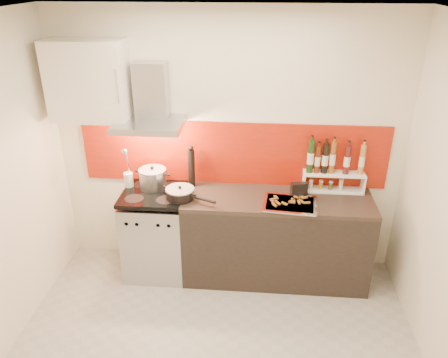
# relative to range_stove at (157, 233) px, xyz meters

# --- Properties ---
(floor) EXTENTS (3.40, 3.40, 0.00)m
(floor) POSITION_rel_range_stove_xyz_m (0.70, -1.10, -0.44)
(floor) COLOR #9E9991
(floor) RESTS_ON ground
(ceiling) EXTENTS (3.40, 2.80, 0.02)m
(ceiling) POSITION_rel_range_stove_xyz_m (0.70, -1.10, 2.16)
(ceiling) COLOR white
(ceiling) RESTS_ON back_wall
(back_wall) EXTENTS (3.40, 0.02, 2.60)m
(back_wall) POSITION_rel_range_stove_xyz_m (0.70, 0.30, 0.86)
(back_wall) COLOR silver
(back_wall) RESTS_ON ground
(backsplash) EXTENTS (3.00, 0.02, 0.64)m
(backsplash) POSITION_rel_range_stove_xyz_m (0.75, 0.29, 0.78)
(backsplash) COLOR maroon
(backsplash) RESTS_ON back_wall
(range_stove) EXTENTS (0.60, 0.60, 0.91)m
(range_stove) POSITION_rel_range_stove_xyz_m (0.00, 0.00, 0.00)
(range_stove) COLOR #B7B7BA
(range_stove) RESTS_ON ground
(counter) EXTENTS (1.80, 0.60, 0.90)m
(counter) POSITION_rel_range_stove_xyz_m (1.20, 0.00, 0.01)
(counter) COLOR black
(counter) RESTS_ON ground
(range_hood) EXTENTS (0.62, 0.50, 0.61)m
(range_hood) POSITION_rel_range_stove_xyz_m (0.00, 0.14, 1.30)
(range_hood) COLOR #B7B7BA
(range_hood) RESTS_ON back_wall
(upper_cabinet) EXTENTS (0.70, 0.35, 0.72)m
(upper_cabinet) POSITION_rel_range_stove_xyz_m (-0.55, 0.13, 1.51)
(upper_cabinet) COLOR white
(upper_cabinet) RESTS_ON back_wall
(stock_pot) EXTENTS (0.27, 0.27, 0.23)m
(stock_pot) POSITION_rel_range_stove_xyz_m (-0.02, 0.10, 0.57)
(stock_pot) COLOR #B7B7BA
(stock_pot) RESTS_ON range_stove
(saute_pan) EXTENTS (0.49, 0.31, 0.12)m
(saute_pan) POSITION_rel_range_stove_xyz_m (0.29, -0.09, 0.52)
(saute_pan) COLOR black
(saute_pan) RESTS_ON range_stove
(utensil_jar) EXTENTS (0.09, 0.14, 0.44)m
(utensil_jar) POSITION_rel_range_stove_xyz_m (-0.27, 0.10, 0.59)
(utensil_jar) COLOR silver
(utensil_jar) RESTS_ON range_stove
(pepper_mill) EXTENTS (0.07, 0.07, 0.43)m
(pepper_mill) POSITION_rel_range_stove_xyz_m (0.35, 0.19, 0.67)
(pepper_mill) COLOR black
(pepper_mill) RESTS_ON counter
(step_shelf) EXTENTS (0.59, 0.16, 0.51)m
(step_shelf) POSITION_rel_range_stove_xyz_m (1.70, 0.20, 0.69)
(step_shelf) COLOR white
(step_shelf) RESTS_ON counter
(caddy_box) EXTENTS (0.17, 0.11, 0.13)m
(caddy_box) POSITION_rel_range_stove_xyz_m (1.40, 0.08, 0.52)
(caddy_box) COLOR black
(caddy_box) RESTS_ON counter
(baking_tray) EXTENTS (0.52, 0.42, 0.03)m
(baking_tray) POSITION_rel_range_stove_xyz_m (1.31, -0.13, 0.47)
(baking_tray) COLOR silver
(baking_tray) RESTS_ON counter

